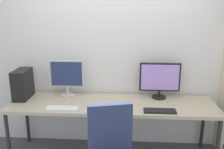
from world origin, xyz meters
TOP-DOWN VIEW (x-y plane):
  - wall_back at (0.00, 1.02)m, footprint 4.95×0.10m
  - desk at (0.00, 0.60)m, footprint 2.55×0.68m
  - monitor_left at (-0.60, 0.81)m, footprint 0.44×0.18m
  - monitor_right at (0.60, 0.81)m, footprint 0.51×0.18m
  - pc_tower at (-1.15, 0.70)m, footprint 0.17×0.34m
  - keyboard_left at (-0.56, 0.37)m, footprint 0.37×0.13m
  - keyboard_right at (0.56, 0.37)m, footprint 0.36×0.13m
  - computer_mouse at (-0.05, 0.44)m, footprint 0.06×0.10m

SIDE VIEW (x-z plane):
  - desk at x=0.00m, z-range 0.32..1.06m
  - keyboard_left at x=-0.56m, z-range 0.74..0.76m
  - keyboard_right at x=0.56m, z-range 0.74..0.76m
  - computer_mouse at x=-0.05m, z-range 0.74..0.77m
  - pc_tower at x=-1.15m, z-range 0.74..1.12m
  - monitor_right at x=0.60m, z-range 0.76..1.23m
  - monitor_left at x=-0.60m, z-range 0.77..1.25m
  - wall_back at x=0.00m, z-range 0.00..2.60m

